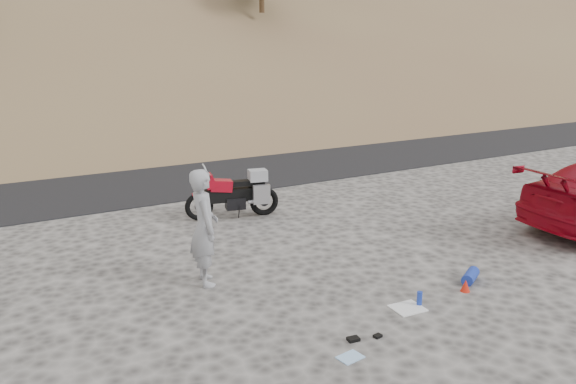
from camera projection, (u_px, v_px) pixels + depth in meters
name	position (u px, v px, depth m)	size (l,w,h in m)	color
ground	(256.00, 291.00, 8.67)	(140.00, 140.00, 0.00)	#3F3C3A
road	(115.00, 177.00, 16.20)	(120.00, 7.00, 0.05)	black
motorcycle	(237.00, 194.00, 12.29)	(2.06, 0.88, 1.24)	black
man	(206.00, 282.00, 9.00)	(0.68, 0.45, 1.86)	#929397
gear_white_cloth	(408.00, 308.00, 8.10)	(0.45, 0.40, 0.01)	white
gear_blue_mat	(470.00, 276.00, 9.01)	(0.19, 0.19, 0.47)	#1A339F
gear_bottle	(420.00, 299.00, 8.18)	(0.08, 0.08, 0.22)	#1A339F
gear_funnel	(465.00, 286.00, 8.65)	(0.15, 0.15, 0.19)	red
gear_glove_a	(353.00, 339.00, 7.22)	(0.15, 0.11, 0.04)	black
gear_glove_b	(378.00, 336.00, 7.31)	(0.11, 0.08, 0.04)	black
gear_blue_cloth	(350.00, 357.00, 6.83)	(0.30, 0.22, 0.01)	#9CC6F1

